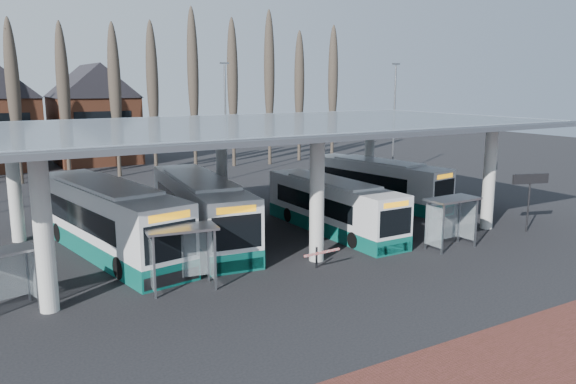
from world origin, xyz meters
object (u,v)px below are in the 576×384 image
bus_0 (108,220)px  shelter_2 (450,211)px  bus_1 (200,210)px  bus_2 (332,207)px  bus_3 (377,183)px  shelter_1 (181,244)px

bus_0 → shelter_2: bearing=-37.5°
bus_1 → shelter_2: 13.23m
bus_2 → shelter_2: (3.27, -5.89, 0.51)m
bus_0 → shelter_2: (15.40, -8.13, 0.24)m
bus_3 → shelter_1: size_ratio=3.74×
bus_2 → bus_3: size_ratio=0.95×
bus_1 → bus_0: bearing=-173.2°
bus_1 → bus_3: (14.35, 2.46, -0.16)m
bus_0 → bus_3: 19.46m
bus_2 → bus_3: (7.17, 4.68, 0.04)m
bus_0 → bus_1: size_ratio=1.04×
bus_3 → shelter_2: 11.28m
bus_0 → shelter_1: size_ratio=4.31×
bus_2 → shelter_2: 6.76m
bus_0 → bus_1: (4.95, -0.02, -0.06)m
bus_1 → shelter_2: bus_1 is taller
bus_2 → bus_3: bearing=33.2°
shelter_1 → shelter_2: bearing=2.5°
bus_1 → bus_3: 14.56m
bus_1 → bus_3: size_ratio=1.11×
bus_1 → shelter_1: size_ratio=4.15×
bus_0 → bus_3: size_ratio=1.15×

